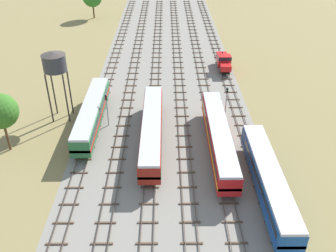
% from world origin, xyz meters
% --- Properties ---
extents(ground_plane, '(480.00, 480.00, 0.00)m').
position_xyz_m(ground_plane, '(0.00, 56.00, 0.00)').
color(ground_plane, olive).
extents(ballast_bed, '(28.03, 176.00, 0.01)m').
position_xyz_m(ballast_bed, '(0.00, 56.00, 0.00)').
color(ballast_bed, gray).
rests_on(ballast_bed, ground).
extents(track_far_left, '(2.40, 126.00, 0.29)m').
position_xyz_m(track_far_left, '(-12.02, 57.00, 0.14)').
color(track_far_left, '#47382D').
rests_on(track_far_left, ground).
extents(track_left, '(2.40, 126.00, 0.29)m').
position_xyz_m(track_left, '(-7.21, 57.00, 0.14)').
color(track_left, '#47382D').
rests_on(track_left, ground).
extents(track_centre_left, '(2.40, 126.00, 0.29)m').
position_xyz_m(track_centre_left, '(-2.40, 57.00, 0.14)').
color(track_centre_left, '#47382D').
rests_on(track_centre_left, ground).
extents(track_centre, '(2.40, 126.00, 0.29)m').
position_xyz_m(track_centre, '(2.40, 57.00, 0.14)').
color(track_centre, '#47382D').
rests_on(track_centre, ground).
extents(track_centre_right, '(2.40, 126.00, 0.29)m').
position_xyz_m(track_centre_right, '(7.21, 57.00, 0.14)').
color(track_centre_right, '#47382D').
rests_on(track_centre_right, ground).
extents(track_right, '(2.40, 126.00, 0.29)m').
position_xyz_m(track_right, '(12.02, 57.00, 0.14)').
color(track_right, '#47382D').
rests_on(track_right, ground).
extents(diesel_railcar_right_nearest, '(2.96, 20.50, 3.80)m').
position_xyz_m(diesel_railcar_right_nearest, '(12.02, 18.02, 2.60)').
color(diesel_railcar_right_nearest, '#194C8C').
rests_on(diesel_railcar_right_nearest, ground).
extents(passenger_coach_centre_right_near, '(2.96, 22.00, 3.80)m').
position_xyz_m(passenger_coach_centre_right_near, '(7.21, 27.51, 2.61)').
color(passenger_coach_centre_right_near, red).
rests_on(passenger_coach_centre_right_near, ground).
extents(passenger_coach_centre_left_mid, '(2.96, 22.00, 3.80)m').
position_xyz_m(passenger_coach_centre_left_mid, '(-2.40, 29.70, 2.61)').
color(passenger_coach_centre_left_mid, maroon).
rests_on(passenger_coach_centre_left_mid, ground).
extents(diesel_railcar_far_left_midfar, '(2.96, 20.50, 3.80)m').
position_xyz_m(diesel_railcar_far_left_midfar, '(-12.02, 34.30, 2.60)').
color(diesel_railcar_far_left_midfar, '#286638').
rests_on(diesel_railcar_far_left_midfar, ground).
extents(shunter_loco_right_far, '(2.74, 8.46, 3.10)m').
position_xyz_m(shunter_loco_right_far, '(12.02, 57.45, 2.01)').
color(shunter_loco_right_far, red).
rests_on(shunter_loco_right_far, ground).
extents(water_tower, '(3.79, 3.79, 11.53)m').
position_xyz_m(water_tower, '(-17.56, 37.42, 9.72)').
color(water_tower, '#2D2826').
rests_on(water_tower, ground).
extents(signal_post_nearest, '(0.28, 0.47, 5.52)m').
position_xyz_m(signal_post_nearest, '(9.61, 37.35, 3.50)').
color(signal_post_nearest, gray).
rests_on(signal_post_nearest, ground).
extents(signal_post_near, '(0.28, 0.47, 5.64)m').
position_xyz_m(signal_post_near, '(-9.61, 34.72, 3.57)').
color(signal_post_near, gray).
rests_on(signal_post_near, ground).
extents(lineside_tree_1, '(4.96, 4.96, 8.91)m').
position_xyz_m(lineside_tree_1, '(-23.16, 28.09, 6.41)').
color(lineside_tree_1, '#4C331E').
rests_on(lineside_tree_1, ground).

